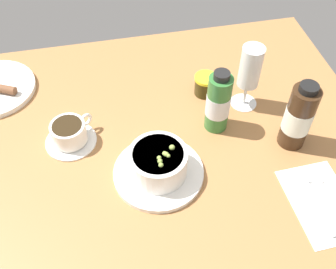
% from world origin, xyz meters
% --- Properties ---
extents(ground_plane, '(1.10, 0.84, 0.03)m').
position_xyz_m(ground_plane, '(0.00, 0.00, -0.01)').
color(ground_plane, '#9E6B3D').
extents(porridge_bowl, '(0.20, 0.20, 0.08)m').
position_xyz_m(porridge_bowl, '(0.00, -0.10, 0.04)').
color(porridge_bowl, white).
rests_on(porridge_bowl, ground_plane).
extents(cutlery_setting, '(0.14, 0.20, 0.01)m').
position_xyz_m(cutlery_setting, '(0.33, -0.24, 0.00)').
color(cutlery_setting, white).
rests_on(cutlery_setting, ground_plane).
extents(coffee_cup, '(0.12, 0.12, 0.06)m').
position_xyz_m(coffee_cup, '(-0.19, 0.04, 0.03)').
color(coffee_cup, white).
rests_on(coffee_cup, ground_plane).
extents(wine_glass, '(0.07, 0.07, 0.18)m').
position_xyz_m(wine_glass, '(0.26, 0.08, 0.11)').
color(wine_glass, white).
rests_on(wine_glass, ground_plane).
extents(jam_jar, '(0.06, 0.06, 0.06)m').
position_xyz_m(jam_jar, '(0.17, 0.13, 0.03)').
color(jam_jar, '#342C0E').
rests_on(jam_jar, ground_plane).
extents(sauce_bottle_brown, '(0.06, 0.06, 0.18)m').
position_xyz_m(sauce_bottle_brown, '(0.33, -0.07, 0.08)').
color(sauce_bottle_brown, '#382314').
rests_on(sauce_bottle_brown, ground_plane).
extents(sauce_bottle_green, '(0.06, 0.06, 0.17)m').
position_xyz_m(sauce_bottle_green, '(0.17, 0.02, 0.08)').
color(sauce_bottle_green, '#337233').
rests_on(sauce_bottle_green, ground_plane).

